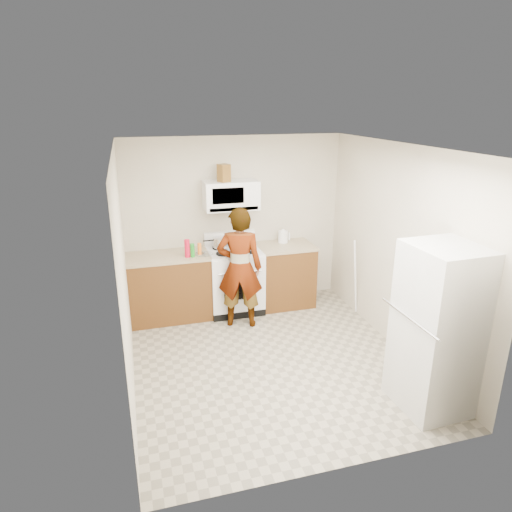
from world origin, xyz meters
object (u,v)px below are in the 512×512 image
object	(u,v)px
gas_range	(234,279)
fridge	(440,329)
microwave	(231,195)
kettle	(283,237)
saucepan	(221,242)
person	(240,268)

from	to	relation	value
gas_range	fridge	xyz separation A→B (m)	(1.42, -2.72, 0.36)
gas_range	microwave	size ratio (longest dim) A/B	1.49
kettle	saucepan	xyz separation A→B (m)	(-0.95, -0.03, -0.00)
fridge	kettle	xyz separation A→B (m)	(-0.63, 2.86, 0.17)
fridge	saucepan	bearing A→B (deg)	116.77
microwave	person	size ratio (longest dim) A/B	0.46
microwave	person	bearing A→B (deg)	-93.24
gas_range	microwave	xyz separation A→B (m)	(0.00, 0.13, 1.21)
fridge	kettle	size ratio (longest dim) A/B	9.78
fridge	saucepan	xyz separation A→B (m)	(-1.58, 2.84, 0.17)
gas_range	microwave	distance (m)	1.22
person	fridge	distance (m)	2.67
gas_range	person	world-z (taller)	person
person	kettle	distance (m)	1.06
gas_range	kettle	world-z (taller)	gas_range
gas_range	kettle	xyz separation A→B (m)	(0.79, 0.15, 0.54)
gas_range	person	bearing A→B (deg)	-94.09
kettle	gas_range	bearing A→B (deg)	-163.30
gas_range	kettle	size ratio (longest dim) A/B	6.50
gas_range	saucepan	distance (m)	0.57
gas_range	saucepan	world-z (taller)	gas_range
microwave	fridge	world-z (taller)	microwave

